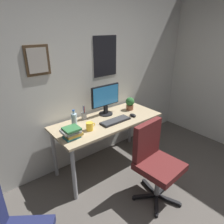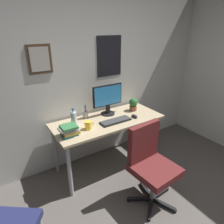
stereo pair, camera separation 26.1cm
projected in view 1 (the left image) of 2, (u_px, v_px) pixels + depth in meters
The scene contains 11 objects.
wall_back at pixel (79, 76), 2.72m from camera, with size 4.40×0.10×2.60m.
desk at pixel (107, 125), 2.78m from camera, with size 1.52×0.65×0.75m.
office_chair at pixel (154, 159), 2.30m from camera, with size 0.56×0.57×0.95m.
monitor at pixel (105, 99), 2.83m from camera, with size 0.46×0.20×0.43m.
keyboard at pixel (116, 121), 2.69m from camera, with size 0.43×0.15×0.03m.
computer_mouse at pixel (133, 115), 2.84m from camera, with size 0.06×0.11×0.04m.
water_bottle at pixel (74, 121), 2.47m from camera, with size 0.07×0.07×0.25m.
coffee_mug_near at pixel (90, 126), 2.45m from camera, with size 0.13×0.09×0.10m.
potted_plant at pixel (130, 103), 3.04m from camera, with size 0.13×0.13×0.20m.
pen_cup at pixel (84, 115), 2.74m from camera, with size 0.07×0.07×0.20m.
book_stack_left at pixel (72, 132), 2.28m from camera, with size 0.22×0.18×0.13m.
Camera 1 is at (-1.35, -0.22, 1.93)m, focal length 32.13 mm.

